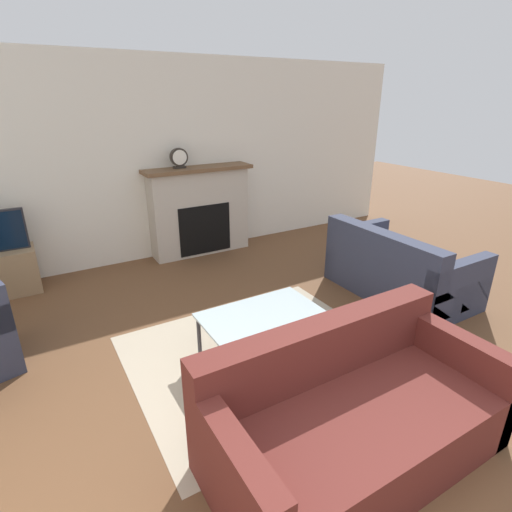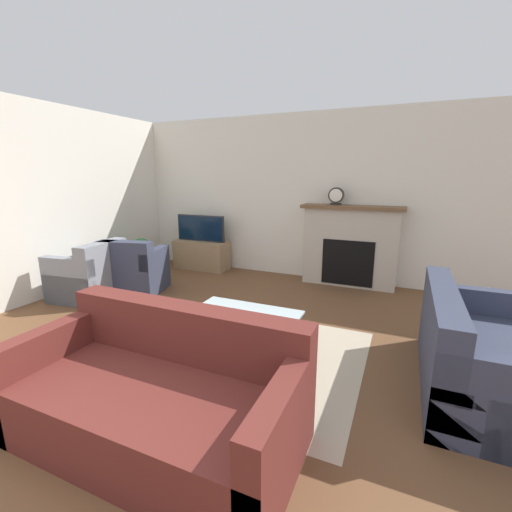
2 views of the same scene
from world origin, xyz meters
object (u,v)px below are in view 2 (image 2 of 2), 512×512
Objects in this scene: armchair_by_window at (90,277)px; potted_plant at (142,253)px; mantel_clock at (336,196)px; tv at (201,228)px; armchair_accent at (135,272)px; couch_sectional at (159,397)px; couch_loveseat at (482,359)px; coffee_table at (241,320)px.

armchair_by_window reaches higher than potted_plant.
mantel_clock is at bearing 117.68° from armchair_by_window.
tv is 1.13m from potted_plant.
tv is at bearing -111.76° from armchair_accent.
couch_sectional is at bearing 49.25° from armchair_by_window.
mantel_clock is (2.61, 1.66, 1.10)m from armchair_accent.
armchair_by_window is 0.60m from armchair_accent.
couch_sectional and armchair_by_window have the same top height.
couch_loveseat is 1.75× the size of armchair_by_window.
couch_sectional is at bearing 120.65° from armchair_accent.
coffee_table is (2.10, -2.62, -0.38)m from tv.
couch_sectional and couch_loveseat have the same top height.
couch_sectional is 2.49m from couch_loveseat.
potted_plant is at bearing 133.03° from couch_sectional.
potted_plant is (-2.86, 3.06, 0.08)m from couch_sectional.
coffee_table is (2.29, -1.08, 0.08)m from armchair_accent.
armchair_by_window is 1.31m from potted_plant.
armchair_by_window is 0.97× the size of armchair_accent.
couch_loveseat is at bearing 8.37° from coffee_table.
potted_plant is (-2.91, 1.93, -0.02)m from coffee_table.
mantel_clock is (0.32, 2.74, 1.01)m from coffee_table.
tv is at bearing 118.70° from couch_sectional.
potted_plant reaches higher than coffee_table.
mantel_clock reaches higher than potted_plant.
mantel_clock is at bearing 2.81° from tv.
armchair_by_window is at bearing 166.61° from coffee_table.
couch_loveseat is 5.17m from potted_plant.
armchair_by_window reaches higher than coffee_table.
armchair_accent is at bearing -54.25° from potted_plant.
armchair_accent is (-4.29, 0.78, 0.02)m from couch_loveseat.
coffee_table is at bearing -51.25° from tv.
couch_sectional is 4.04m from mantel_clock.
couch_loveseat and armchair_accent have the same top height.
couch_sectional reaches higher than coffee_table.
armchair_by_window is at bearing -145.28° from mantel_clock.
tv is 1.52× the size of potted_plant.
couch_loveseat and armchair_by_window have the same top height.
mantel_clock is at bearing 14.04° from potted_plant.
coffee_table is at bearing -33.61° from potted_plant.
armchair_accent is 1.48× the size of potted_plant.
mantel_clock reaches higher than couch_loveseat.
armchair_accent is at bearing 129.04° from armchair_by_window.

